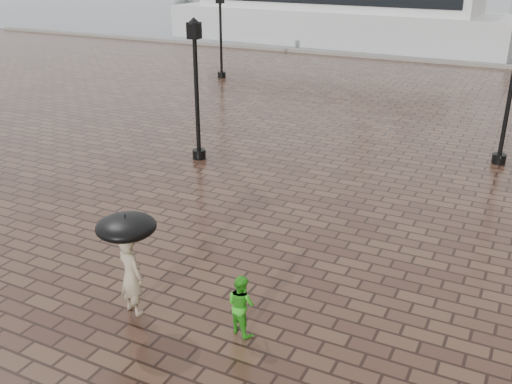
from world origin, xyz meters
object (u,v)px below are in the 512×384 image
street_lamps (291,65)px  adult_pedestrian (131,275)px  ferry_near (334,8)px  child_pedestrian (241,305)px

street_lamps → adult_pedestrian: 13.75m
adult_pedestrian → ferry_near: bearing=-60.7°
adult_pedestrian → ferry_near: size_ratio=0.06×
child_pedestrian → ferry_near: bearing=-54.5°
adult_pedestrian → child_pedestrian: (2.14, 0.36, -0.22)m
adult_pedestrian → child_pedestrian: bearing=-154.7°
street_lamps → child_pedestrian: 13.99m
street_lamps → ferry_near: bearing=105.2°
ferry_near → street_lamps: bearing=-71.5°
adult_pedestrian → ferry_near: (-8.46, 35.09, 1.73)m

